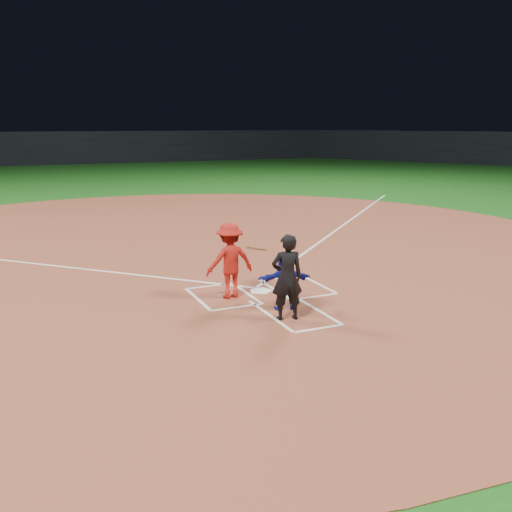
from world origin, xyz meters
name	(u,v)px	position (x,y,z in m)	size (l,w,h in m)	color
ground	(261,292)	(0.00, 0.00, 0.00)	(120.00, 120.00, 0.00)	#124A13
home_plate_dirt	(188,244)	(0.00, 6.00, 0.01)	(28.00, 28.00, 0.01)	brown
stadium_wall_far	(63,148)	(0.00, 48.00, 1.60)	(80.00, 1.20, 3.20)	black
home_plate	(261,291)	(0.00, 0.00, 0.02)	(0.60, 0.60, 0.02)	white
catcher	(285,281)	(-0.06, -1.44, 0.64)	(1.17, 0.37, 1.26)	#121A92
umpire	(287,277)	(-0.32, -2.02, 0.91)	(0.65, 0.43, 1.79)	black
chalk_markings	(194,248)	(0.00, 5.29, 0.01)	(28.35, 17.32, 0.01)	white
batter_at_plate	(230,261)	(-0.84, -0.14, 0.89)	(1.54, 0.75, 1.75)	#AE1813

